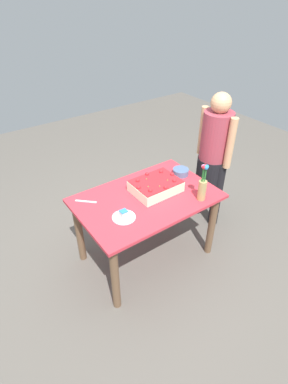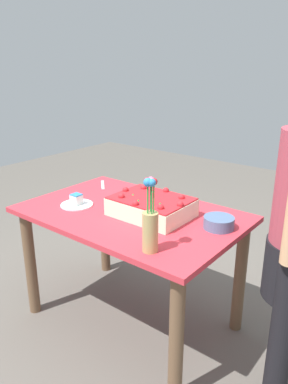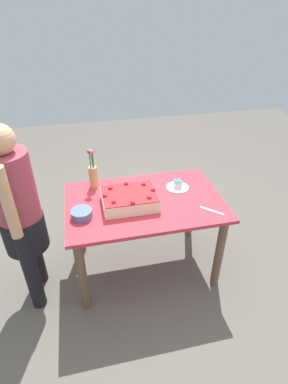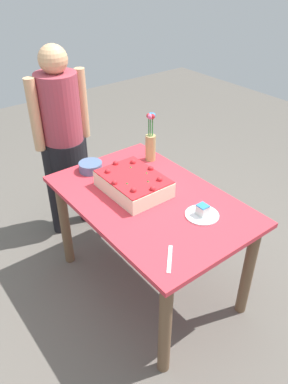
# 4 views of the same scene
# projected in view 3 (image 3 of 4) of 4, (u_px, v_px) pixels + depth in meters

# --- Properties ---
(ground_plane) EXTENTS (8.00, 8.00, 0.00)m
(ground_plane) POSITION_uv_depth(u_px,v_px,m) (144.00, 265.00, 2.82)
(ground_plane) COLOR #5E5951
(dining_table) EXTENTS (1.26, 0.82, 0.74)m
(dining_table) POSITION_uv_depth(u_px,v_px,m) (144.00, 213.00, 2.49)
(dining_table) COLOR #CD323F
(dining_table) RESTS_ON ground_plane
(sheet_cake) EXTENTS (0.42, 0.32, 0.13)m
(sheet_cake) POSITION_uv_depth(u_px,v_px,m) (130.00, 199.00, 2.34)
(sheet_cake) COLOR #F5F0C6
(sheet_cake) RESTS_ON dining_table
(serving_plate_with_slice) EXTENTS (0.19, 0.19, 0.07)m
(serving_plate_with_slice) POSITION_uv_depth(u_px,v_px,m) (177.00, 186.00, 2.57)
(serving_plate_with_slice) COLOR white
(serving_plate_with_slice) RESTS_ON dining_table
(cake_knife) EXTENTS (0.15, 0.15, 0.00)m
(cake_knife) POSITION_uv_depth(u_px,v_px,m) (212.00, 211.00, 2.30)
(cake_knife) COLOR silver
(cake_knife) RESTS_ON dining_table
(flower_vase) EXTENTS (0.07, 0.07, 0.35)m
(flower_vase) POSITION_uv_depth(u_px,v_px,m) (93.00, 172.00, 2.52)
(flower_vase) COLOR tan
(flower_vase) RESTS_ON dining_table
(fruit_bowl) EXTENTS (0.16, 0.16, 0.06)m
(fruit_bowl) POSITION_uv_depth(u_px,v_px,m) (82.00, 214.00, 2.21)
(fruit_bowl) COLOR slate
(fruit_bowl) RESTS_ON dining_table
(person_standing) EXTENTS (0.31, 0.45, 1.49)m
(person_standing) POSITION_uv_depth(u_px,v_px,m) (19.00, 211.00, 2.11)
(person_standing) COLOR black
(person_standing) RESTS_ON ground_plane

